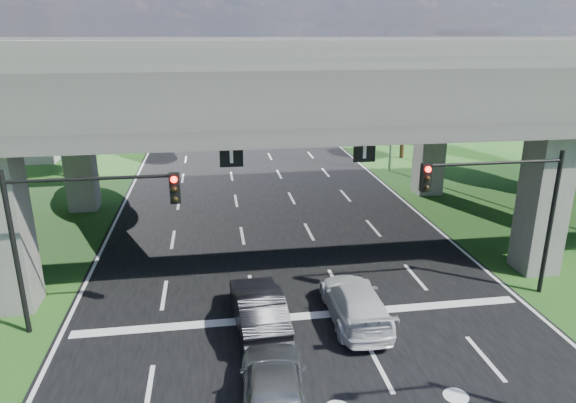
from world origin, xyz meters
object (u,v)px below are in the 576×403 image
object	(u,v)px
car_dark	(258,308)
car_white	(355,302)
streetlight_far	(389,95)
streetlight_beyond	(337,77)
signal_right	(504,199)
signal_left	(77,220)
car_silver	(274,390)

from	to	relation	value
car_dark	car_white	world-z (taller)	car_dark
streetlight_far	streetlight_beyond	xyz separation A→B (m)	(0.00, 16.00, 0.00)
streetlight_far	signal_right	bearing A→B (deg)	-96.47
signal_left	car_white	world-z (taller)	signal_left
signal_left	streetlight_beyond	size ratio (longest dim) A/B	0.60
signal_left	streetlight_far	distance (m)	26.95
streetlight_beyond	car_dark	bearing A→B (deg)	-107.83
car_silver	streetlight_far	bearing A→B (deg)	-109.88
car_silver	car_dark	world-z (taller)	car_silver
signal_left	streetlight_beyond	world-z (taller)	streetlight_beyond
car_dark	signal_left	bearing A→B (deg)	-12.07
car_white	signal_left	bearing A→B (deg)	-4.34
car_silver	car_dark	xyz separation A→B (m)	(-0.00, 4.55, -0.03)
signal_right	car_dark	bearing A→B (deg)	-174.41
car_silver	car_dark	distance (m)	4.55
signal_left	streetlight_far	size ratio (longest dim) A/B	0.60
streetlight_far	car_silver	world-z (taller)	streetlight_far
car_dark	car_white	xyz separation A→B (m)	(3.60, 0.00, -0.07)
car_dark	signal_right	bearing A→B (deg)	-177.58
streetlight_far	streetlight_beyond	size ratio (longest dim) A/B	1.00
car_dark	streetlight_far	bearing A→B (deg)	-122.71
car_silver	streetlight_beyond	bearing A→B (deg)	-100.89
streetlight_beyond	streetlight_far	bearing A→B (deg)	-90.00
streetlight_beyond	car_white	bearing A→B (deg)	-102.64
signal_right	car_dark	xyz separation A→B (m)	(-9.62, -0.94, -3.38)
car_dark	car_silver	bearing A→B (deg)	86.82
signal_left	car_white	distance (m)	10.27
streetlight_far	car_silver	size ratio (longest dim) A/B	2.11
signal_left	car_dark	distance (m)	6.97
signal_right	streetlight_far	size ratio (longest dim) A/B	0.60
streetlight_far	car_dark	size ratio (longest dim) A/B	2.11
signal_right	car_white	world-z (taller)	signal_right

